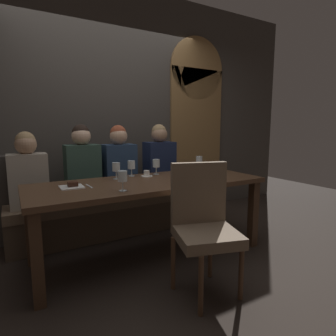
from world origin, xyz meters
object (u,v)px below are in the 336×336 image
(dessert_plate, at_px, (72,186))
(espresso_cup, at_px, (147,174))
(diner_near_end, at_px, (159,159))
(wine_glass_far_right, at_px, (123,177))
(wine_glass_end_left, at_px, (131,166))
(fork_on_table, at_px, (89,186))
(chair_near_side, at_px, (203,219))
(diner_redhead, at_px, (28,172))
(banquette_bench, at_px, (124,213))
(wine_glass_center_front, at_px, (116,167))
(diner_bearded, at_px, (82,165))
(diner_far_end, at_px, (119,163))
(wine_glass_near_left, at_px, (199,160))
(dining_table, at_px, (150,190))
(wine_glass_far_left, at_px, (156,164))

(dessert_plate, bearing_deg, espresso_cup, 11.87)
(diner_near_end, bearing_deg, wine_glass_far_right, -130.92)
(wine_glass_end_left, distance_m, fork_on_table, 0.60)
(chair_near_side, height_order, diner_redhead, diner_redhead)
(banquette_bench, relative_size, wine_glass_center_front, 15.24)
(chair_near_side, xyz_separation_m, fork_on_table, (-0.66, 0.76, 0.18))
(diner_bearded, xyz_separation_m, fork_on_table, (-0.10, -0.68, -0.10))
(diner_far_end, xyz_separation_m, fork_on_table, (-0.51, -0.67, -0.10))
(diner_bearded, distance_m, espresso_cup, 0.73)
(diner_redhead, height_order, wine_glass_near_left, diner_redhead)
(diner_redhead, distance_m, diner_far_end, 0.95)
(wine_glass_end_left, height_order, wine_glass_near_left, same)
(chair_near_side, height_order, diner_near_end, diner_near_end)
(diner_bearded, height_order, dessert_plate, diner_bearded)
(diner_far_end, relative_size, espresso_cup, 6.84)
(diner_near_end, bearing_deg, dining_table, -124.13)
(diner_redhead, height_order, espresso_cup, diner_redhead)
(wine_glass_end_left, xyz_separation_m, wine_glass_far_right, (-0.32, -0.59, 0.00))
(banquette_bench, distance_m, diner_far_end, 0.61)
(dining_table, relative_size, wine_glass_near_left, 13.41)
(dining_table, bearing_deg, diner_bearded, 122.75)
(diner_near_end, height_order, fork_on_table, diner_near_end)
(espresso_cup, bearing_deg, banquette_bench, 99.27)
(banquette_bench, distance_m, wine_glass_far_right, 1.21)
(dessert_plate, bearing_deg, dining_table, -5.30)
(dining_table, height_order, espresso_cup, espresso_cup)
(wine_glass_near_left, distance_m, espresso_cup, 0.76)
(wine_glass_far_left, bearing_deg, wine_glass_end_left, 174.93)
(diner_bearded, xyz_separation_m, diner_far_end, (0.41, -0.02, -0.00))
(wine_glass_near_left, xyz_separation_m, espresso_cup, (-0.75, -0.11, -0.09))
(wine_glass_center_front, height_order, wine_glass_near_left, same)
(banquette_bench, xyz_separation_m, diner_near_end, (0.49, 0.02, 0.62))
(wine_glass_near_left, distance_m, dessert_plate, 1.55)
(wine_glass_end_left, bearing_deg, fork_on_table, -150.33)
(wine_glass_near_left, bearing_deg, wine_glass_far_left, -176.60)
(dining_table, distance_m, chair_near_side, 0.74)
(banquette_bench, height_order, wine_glass_far_left, wine_glass_far_left)
(dining_table, distance_m, wine_glass_far_right, 0.50)
(chair_near_side, relative_size, espresso_cup, 8.17)
(banquette_bench, distance_m, wine_glass_center_front, 0.81)
(wine_glass_end_left, distance_m, wine_glass_far_left, 0.28)
(dessert_plate, bearing_deg, diner_near_end, 28.86)
(wine_glass_far_right, distance_m, wine_glass_far_left, 0.82)
(wine_glass_end_left, distance_m, dessert_plate, 0.71)
(wine_glass_far_left, xyz_separation_m, fork_on_table, (-0.79, -0.27, -0.11))
(diner_bearded, bearing_deg, espresso_cup, -42.30)
(diner_far_end, bearing_deg, wine_glass_far_right, -108.23)
(banquette_bench, height_order, wine_glass_end_left, wine_glass_end_left)
(diner_far_end, distance_m, diner_near_end, 0.54)
(banquette_bench, bearing_deg, fork_on_table, -130.17)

